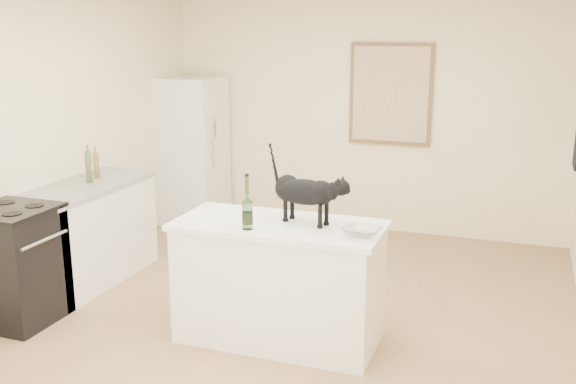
# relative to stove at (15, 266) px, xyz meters

# --- Properties ---
(floor) EXTENTS (5.50, 5.50, 0.00)m
(floor) POSITION_rel_stove_xyz_m (1.95, 0.60, -0.45)
(floor) COLOR #9F7E54
(floor) RESTS_ON ground
(wall_back) EXTENTS (4.50, 0.00, 4.50)m
(wall_back) POSITION_rel_stove_xyz_m (1.95, 3.35, 0.85)
(wall_back) COLOR #FFF5C5
(wall_back) RESTS_ON ground
(wall_left) EXTENTS (0.00, 5.50, 5.50)m
(wall_left) POSITION_rel_stove_xyz_m (-0.30, 0.60, 0.85)
(wall_left) COLOR #FFF5C5
(wall_left) RESTS_ON ground
(island_base) EXTENTS (1.44, 0.67, 0.86)m
(island_base) POSITION_rel_stove_xyz_m (2.05, 0.40, -0.02)
(island_base) COLOR white
(island_base) RESTS_ON floor
(island_top) EXTENTS (1.50, 0.70, 0.04)m
(island_top) POSITION_rel_stove_xyz_m (2.05, 0.40, 0.43)
(island_top) COLOR white
(island_top) RESTS_ON island_base
(left_cabinets) EXTENTS (0.60, 1.40, 0.86)m
(left_cabinets) POSITION_rel_stove_xyz_m (0.00, 0.90, -0.02)
(left_cabinets) COLOR white
(left_cabinets) RESTS_ON floor
(left_countertop) EXTENTS (0.62, 1.44, 0.04)m
(left_countertop) POSITION_rel_stove_xyz_m (0.00, 0.90, 0.43)
(left_countertop) COLOR gray
(left_countertop) RESTS_ON left_cabinets
(stove) EXTENTS (0.60, 0.60, 0.90)m
(stove) POSITION_rel_stove_xyz_m (0.00, 0.00, 0.00)
(stove) COLOR black
(stove) RESTS_ON floor
(fridge) EXTENTS (0.68, 0.68, 1.70)m
(fridge) POSITION_rel_stove_xyz_m (0.00, 2.95, 0.40)
(fridge) COLOR white
(fridge) RESTS_ON floor
(artwork_frame) EXTENTS (0.90, 0.03, 1.10)m
(artwork_frame) POSITION_rel_stove_xyz_m (2.25, 3.32, 1.10)
(artwork_frame) COLOR brown
(artwork_frame) RESTS_ON wall_back
(artwork_canvas) EXTENTS (0.82, 0.00, 1.02)m
(artwork_canvas) POSITION_rel_stove_xyz_m (2.25, 3.30, 1.10)
(artwork_canvas) COLOR beige
(artwork_canvas) RESTS_ON wall_back
(black_cat) EXTENTS (0.61, 0.31, 0.41)m
(black_cat) POSITION_rel_stove_xyz_m (2.22, 0.46, 0.65)
(black_cat) COLOR black
(black_cat) RESTS_ON island_top
(wine_bottle) EXTENTS (0.08, 0.08, 0.34)m
(wine_bottle) POSITION_rel_stove_xyz_m (1.90, 0.19, 0.62)
(wine_bottle) COLOR #275923
(wine_bottle) RESTS_ON island_top
(glass_bowl) EXTENTS (0.30, 0.30, 0.06)m
(glass_bowl) POSITION_rel_stove_xyz_m (2.68, 0.30, 0.48)
(glass_bowl) COLOR silver
(glass_bowl) RESTS_ON island_top
(fridge_paper) EXTENTS (0.05, 0.14, 0.19)m
(fridge_paper) POSITION_rel_stove_xyz_m (0.34, 2.92, 0.69)
(fridge_paper) COLOR white
(fridge_paper) RESTS_ON fridge
(counter_bottle_cluster) EXTENTS (0.10, 0.22, 0.29)m
(counter_bottle_cluster) POSITION_rel_stove_xyz_m (-0.01, 1.06, 0.58)
(counter_bottle_cluster) COLOR #254E1A
(counter_bottle_cluster) RESTS_ON left_countertop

